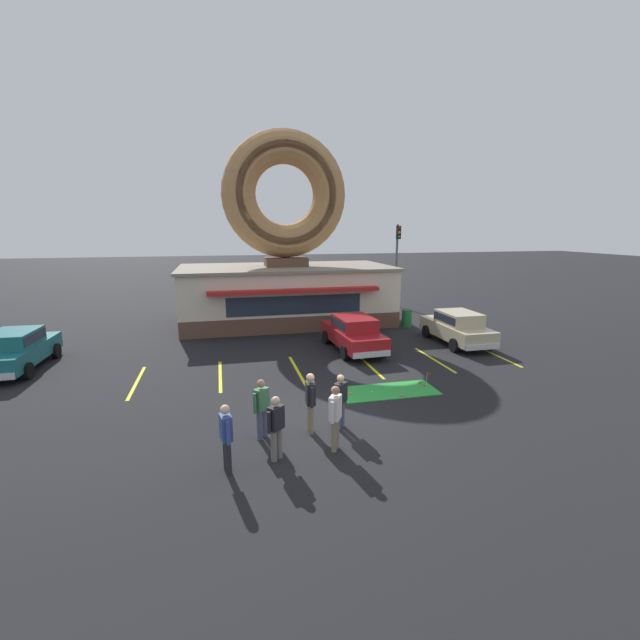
# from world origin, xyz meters

# --- Properties ---
(ground_plane) EXTENTS (160.00, 160.00, 0.00)m
(ground_plane) POSITION_xyz_m (0.00, 0.00, 0.00)
(ground_plane) COLOR black
(donut_shop_building) EXTENTS (12.30, 6.75, 10.96)m
(donut_shop_building) POSITION_xyz_m (0.92, 13.94, 3.74)
(donut_shop_building) COLOR brown
(donut_shop_building) RESTS_ON ground
(putting_mat) EXTENTS (3.38, 1.46, 0.03)m
(putting_mat) POSITION_xyz_m (2.60, 2.02, 0.01)
(putting_mat) COLOR green
(putting_mat) RESTS_ON ground
(mini_donut_near_left) EXTENTS (0.13, 0.13, 0.04)m
(mini_donut_near_left) POSITION_xyz_m (1.26, 2.05, 0.05)
(mini_donut_near_left) COLOR #D8667F
(mini_donut_near_left) RESTS_ON putting_mat
(mini_donut_near_right) EXTENTS (0.13, 0.13, 0.04)m
(mini_donut_near_right) POSITION_xyz_m (4.07, 2.16, 0.05)
(mini_donut_near_right) COLOR brown
(mini_donut_near_right) RESTS_ON putting_mat
(mini_donut_mid_left) EXTENTS (0.13, 0.13, 0.04)m
(mini_donut_mid_left) POSITION_xyz_m (4.01, 2.46, 0.05)
(mini_donut_mid_left) COLOR brown
(mini_donut_mid_left) RESTS_ON putting_mat
(mini_donut_mid_centre) EXTENTS (0.13, 0.13, 0.04)m
(mini_donut_mid_centre) POSITION_xyz_m (2.88, 1.45, 0.05)
(mini_donut_mid_centre) COLOR #A5724C
(mini_donut_mid_centre) RESTS_ON putting_mat
(golf_ball) EXTENTS (0.04, 0.04, 0.04)m
(golf_ball) POSITION_xyz_m (2.00, 2.02, 0.05)
(golf_ball) COLOR white
(golf_ball) RESTS_ON putting_mat
(putting_flag_pin) EXTENTS (0.13, 0.01, 0.55)m
(putting_flag_pin) POSITION_xyz_m (4.08, 2.01, 0.44)
(putting_flag_pin) COLOR silver
(putting_flag_pin) RESTS_ON putting_mat
(car_champagne) EXTENTS (1.99, 4.57, 1.60)m
(car_champagne) POSITION_xyz_m (8.25, 7.15, 0.87)
(car_champagne) COLOR #BCAD89
(car_champagne) RESTS_ON ground
(car_teal) EXTENTS (2.07, 4.60, 1.60)m
(car_teal) POSITION_xyz_m (-10.93, 7.63, 0.87)
(car_teal) COLOR #196066
(car_teal) RESTS_ON ground
(car_red) EXTENTS (2.15, 4.64, 1.60)m
(car_red) POSITION_xyz_m (2.98, 7.21, 0.87)
(car_red) COLOR maroon
(car_red) RESTS_ON ground
(pedestrian_blue_sweater_man) EXTENTS (0.47, 0.43, 1.66)m
(pedestrian_blue_sweater_man) POSITION_xyz_m (-1.99, -0.35, 0.92)
(pedestrian_blue_sweater_man) COLOR #474C66
(pedestrian_blue_sweater_man) RESTS_ON ground
(pedestrian_hooded_kid) EXTENTS (0.47, 0.43, 1.63)m
(pedestrian_hooded_kid) POSITION_xyz_m (-1.76, -1.52, 0.90)
(pedestrian_hooded_kid) COLOR slate
(pedestrian_hooded_kid) RESTS_ON ground
(pedestrian_leather_jacket_man) EXTENTS (0.46, 0.44, 1.58)m
(pedestrian_leather_jacket_man) POSITION_xyz_m (0.22, -0.23, 0.87)
(pedestrian_leather_jacket_man) COLOR #474C66
(pedestrian_leather_jacket_man) RESTS_ON ground
(pedestrian_clipboard_woman) EXTENTS (0.41, 0.52, 1.72)m
(pedestrian_clipboard_woman) POSITION_xyz_m (-0.25, -1.39, 0.96)
(pedestrian_clipboard_woman) COLOR #7F7056
(pedestrian_clipboard_woman) RESTS_ON ground
(pedestrian_beanie_man) EXTENTS (0.31, 0.59, 1.66)m
(pedestrian_beanie_man) POSITION_xyz_m (-2.94, -1.80, 0.92)
(pedestrian_beanie_man) COLOR #232328
(pedestrian_beanie_man) RESTS_ON ground
(pedestrian_crossing_woman) EXTENTS (0.26, 0.60, 1.71)m
(pedestrian_crossing_woman) POSITION_xyz_m (-0.66, -0.32, 0.95)
(pedestrian_crossing_woman) COLOR #7F7056
(pedestrian_crossing_woman) RESTS_ON ground
(trash_bin) EXTENTS (0.57, 0.57, 0.97)m
(trash_bin) POSITION_xyz_m (7.42, 11.13, 0.50)
(trash_bin) COLOR #1E662D
(trash_bin) RESTS_ON ground
(traffic_light_pole) EXTENTS (0.28, 0.47, 5.80)m
(traffic_light_pole) POSITION_xyz_m (9.38, 17.35, 3.71)
(traffic_light_pole) COLOR #595B60
(traffic_light_pole) RESTS_ON ground
(parking_stripe_far_left) EXTENTS (0.12, 3.60, 0.01)m
(parking_stripe_far_left) POSITION_xyz_m (-6.07, 5.00, 0.00)
(parking_stripe_far_left) COLOR yellow
(parking_stripe_far_left) RESTS_ON ground
(parking_stripe_left) EXTENTS (0.12, 3.60, 0.01)m
(parking_stripe_left) POSITION_xyz_m (-3.07, 5.00, 0.00)
(parking_stripe_left) COLOR yellow
(parking_stripe_left) RESTS_ON ground
(parking_stripe_mid_left) EXTENTS (0.12, 3.60, 0.01)m
(parking_stripe_mid_left) POSITION_xyz_m (-0.07, 5.00, 0.00)
(parking_stripe_mid_left) COLOR yellow
(parking_stripe_mid_left) RESTS_ON ground
(parking_stripe_centre) EXTENTS (0.12, 3.60, 0.01)m
(parking_stripe_centre) POSITION_xyz_m (2.93, 5.00, 0.00)
(parking_stripe_centre) COLOR yellow
(parking_stripe_centre) RESTS_ON ground
(parking_stripe_mid_right) EXTENTS (0.12, 3.60, 0.01)m
(parking_stripe_mid_right) POSITION_xyz_m (5.93, 5.00, 0.00)
(parking_stripe_mid_right) COLOR yellow
(parking_stripe_mid_right) RESTS_ON ground
(parking_stripe_right) EXTENTS (0.12, 3.60, 0.01)m
(parking_stripe_right) POSITION_xyz_m (8.93, 5.00, 0.00)
(parking_stripe_right) COLOR yellow
(parking_stripe_right) RESTS_ON ground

